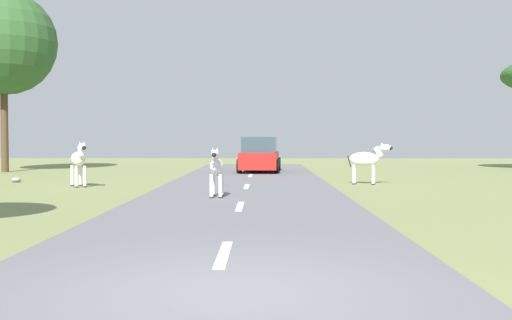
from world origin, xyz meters
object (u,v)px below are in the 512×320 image
object	(u,v)px
zebra_2	(366,159)
rock_0	(16,180)
zebra_0	(216,168)
zebra_3	(79,160)
tree_1	(3,43)
car_0	(260,156)

from	to	relation	value
zebra_2	rock_0	world-z (taller)	zebra_2
zebra_0	zebra_3	distance (m)	6.61
zebra_0	rock_0	size ratio (longest dim) A/B	3.91
tree_1	rock_0	size ratio (longest dim) A/B	24.08
zebra_3	tree_1	distance (m)	12.69
zebra_2	tree_1	size ratio (longest dim) A/B	0.18
zebra_0	rock_0	world-z (taller)	zebra_0
car_0	rock_0	size ratio (longest dim) A/B	11.54
car_0	tree_1	world-z (taller)	tree_1
zebra_3	zebra_2	bearing A→B (deg)	158.31
zebra_0	zebra_2	xyz separation A→B (m)	(5.17, 5.37, 0.04)
car_0	tree_1	xyz separation A→B (m)	(-13.00, 0.43, 5.72)
car_0	tree_1	distance (m)	14.21
zebra_3	tree_1	world-z (taller)	tree_1
zebra_3	tree_1	bearing A→B (deg)	-82.92
tree_1	rock_0	xyz separation A→B (m)	(3.49, -6.96, -6.47)
zebra_3	rock_0	size ratio (longest dim) A/B	4.21
car_0	tree_1	bearing A→B (deg)	-178.78
zebra_2	rock_0	distance (m)	13.60
zebra_3	zebra_0	bearing A→B (deg)	113.00
zebra_0	rock_0	bearing A→B (deg)	-37.22
zebra_2	rock_0	size ratio (longest dim) A/B	4.25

